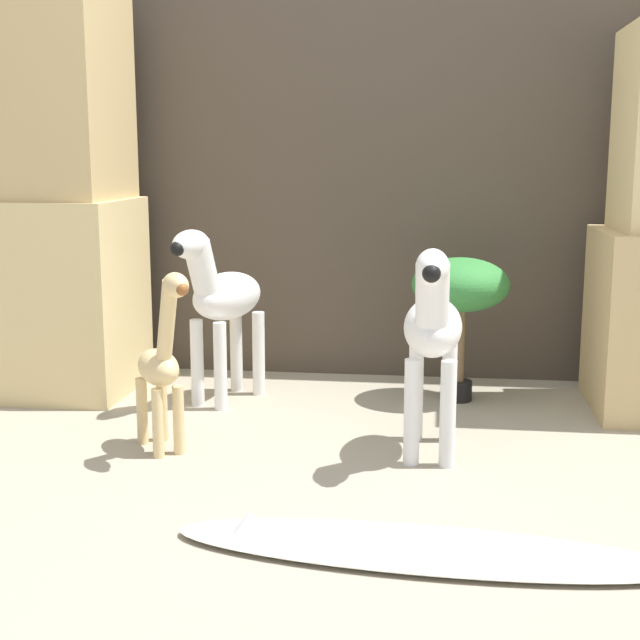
{
  "coord_description": "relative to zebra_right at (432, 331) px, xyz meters",
  "views": [
    {
      "loc": [
        0.3,
        -2.19,
        0.94
      ],
      "look_at": [
        -0.09,
        0.8,
        0.37
      ],
      "focal_mm": 50.0,
      "sensor_mm": 36.0,
      "label": 1
    }
  ],
  "objects": [
    {
      "name": "rock_pillar_left",
      "position": [
        -1.56,
        0.62,
        0.35
      ],
      "size": [
        0.74,
        0.56,
        1.56
      ],
      "color": "#DBC184",
      "rests_on": "ground_plane"
    },
    {
      "name": "surfboard",
      "position": [
        -0.03,
        -0.71,
        -0.39
      ],
      "size": [
        1.22,
        0.35,
        0.08
      ],
      "color": "silver",
      "rests_on": "ground_plane"
    },
    {
      "name": "potted_palm_front",
      "position": [
        0.1,
        0.67,
        0.03
      ],
      "size": [
        0.37,
        0.37,
        0.55
      ],
      "color": "black",
      "rests_on": "ground_plane"
    },
    {
      "name": "wall_back",
      "position": [
        -0.3,
        1.06,
        0.7
      ],
      "size": [
        6.4,
        0.08,
        2.2
      ],
      "color": "#473D33",
      "rests_on": "ground_plane"
    },
    {
      "name": "ground_plane",
      "position": [
        -0.3,
        -0.51,
        -0.4
      ],
      "size": [
        14.0,
        14.0,
        0.0
      ],
      "primitive_type": "plane",
      "color": "#9E937F"
    },
    {
      "name": "giraffe_figurine",
      "position": [
        -0.84,
        -0.07,
        -0.11
      ],
      "size": [
        0.28,
        0.34,
        0.59
      ],
      "color": "#E0C184",
      "rests_on": "ground_plane"
    },
    {
      "name": "zebra_left",
      "position": [
        -0.79,
        0.52,
        0.0
      ],
      "size": [
        0.31,
        0.49,
        0.67
      ],
      "color": "white",
      "rests_on": "ground_plane"
    },
    {
      "name": "zebra_right",
      "position": [
        0.0,
        0.0,
        0.0
      ],
      "size": [
        0.19,
        0.49,
        0.67
      ],
      "color": "white",
      "rests_on": "ground_plane"
    }
  ]
}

